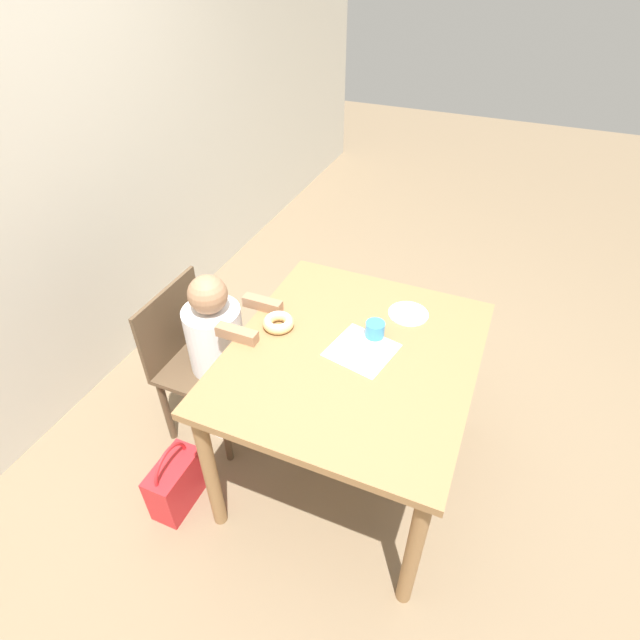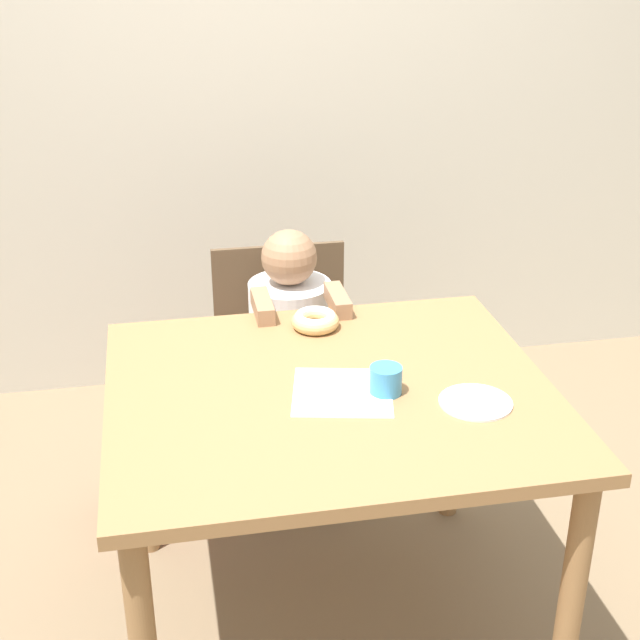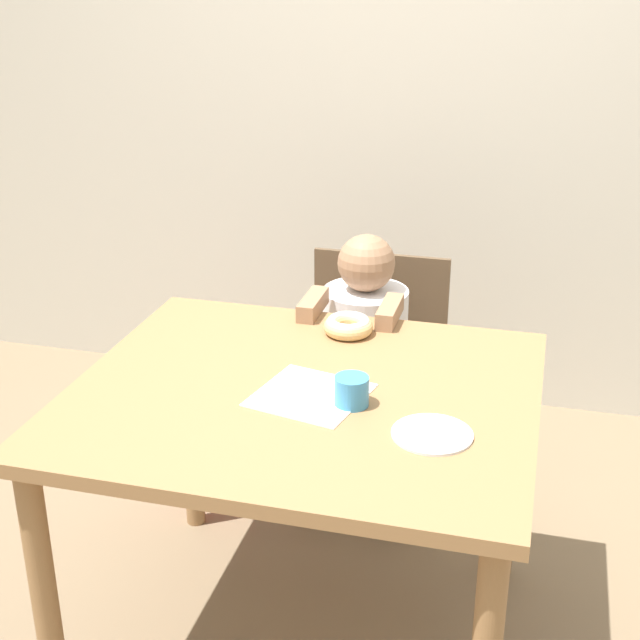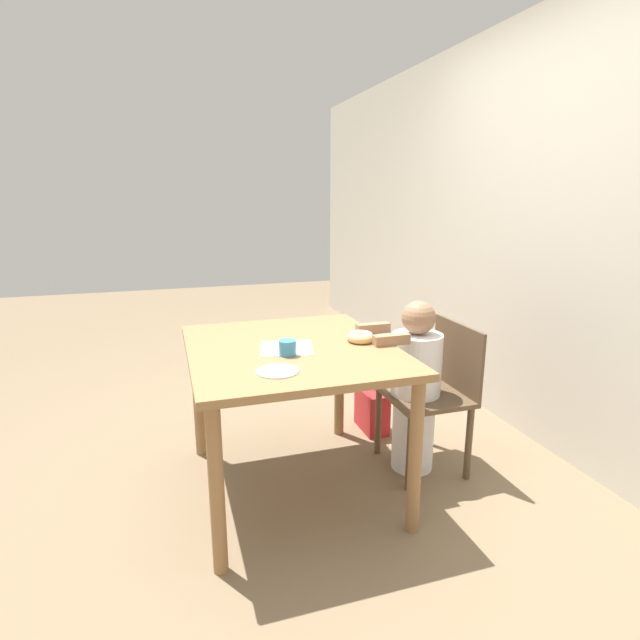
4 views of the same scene
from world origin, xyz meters
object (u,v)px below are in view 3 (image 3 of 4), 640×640
object	(u,v)px
chair	(371,371)
cup	(352,391)
child_figure	(364,378)
handbag	(221,450)
donut	(348,325)

from	to	relation	value
chair	cup	size ratio (longest dim) A/B	10.03
child_figure	cup	size ratio (longest dim) A/B	11.75
chair	handbag	world-z (taller)	chair
chair	cup	world-z (taller)	cup
chair	child_figure	world-z (taller)	child_figure
cup	handbag	bearing A→B (deg)	131.37
chair	donut	world-z (taller)	donut
handbag	cup	world-z (taller)	cup
child_figure	donut	world-z (taller)	child_figure
donut	handbag	bearing A→B (deg)	149.86
child_figure	handbag	bearing A→B (deg)	-176.75
donut	cup	xyz separation A→B (m)	(0.10, -0.40, 0.01)
chair	donut	size ratio (longest dim) A/B	5.93
chair	child_figure	size ratio (longest dim) A/B	0.85
chair	donut	bearing A→B (deg)	-87.17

